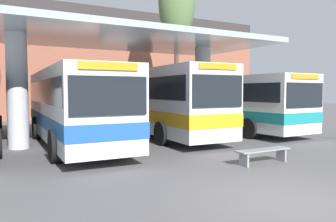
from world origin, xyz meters
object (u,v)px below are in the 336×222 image
at_px(transit_bus_center_bay, 73,104).
at_px(transit_bus_right_bay, 151,99).
at_px(transit_bus_far_right_bay, 225,101).
at_px(waiting_bench_near_pillar, 263,153).
at_px(parked_car_street, 188,106).
at_px(poplar_tree_behind_left, 177,3).

xyz_separation_m(transit_bus_center_bay, transit_bus_right_bay, (4.58, 1.98, 0.11)).
height_order(transit_bus_right_bay, transit_bus_far_right_bay, transit_bus_right_bay).
xyz_separation_m(waiting_bench_near_pillar, parked_car_street, (8.32, 17.60, 0.63)).
relative_size(transit_bus_center_bay, transit_bus_far_right_bay, 0.93).
bearing_deg(parked_car_street, waiting_bench_near_pillar, -115.16).
height_order(transit_bus_right_bay, poplar_tree_behind_left, poplar_tree_behind_left).
relative_size(transit_bus_center_bay, transit_bus_right_bay, 0.83).
bearing_deg(transit_bus_far_right_bay, transit_bus_center_bay, 6.80).
relative_size(transit_bus_right_bay, parked_car_street, 2.86).
height_order(transit_bus_center_bay, parked_car_street, transit_bus_center_bay).
bearing_deg(transit_bus_center_bay, transit_bus_right_bay, -155.20).
height_order(waiting_bench_near_pillar, parked_car_street, parked_car_street).
relative_size(transit_bus_center_bay, poplar_tree_behind_left, 0.88).
bearing_deg(transit_bus_right_bay, waiting_bench_near_pillar, 91.09).
xyz_separation_m(transit_bus_center_bay, transit_bus_far_right_bay, (9.05, 1.30, -0.04)).
distance_m(transit_bus_center_bay, transit_bus_right_bay, 4.99).
xyz_separation_m(transit_bus_center_bay, parked_car_street, (12.77, 11.23, -0.78)).
distance_m(poplar_tree_behind_left, parked_car_street, 9.62).
distance_m(transit_bus_center_bay, transit_bus_far_right_bay, 9.15).
bearing_deg(transit_bus_center_bay, parked_car_street, -137.25).
distance_m(waiting_bench_near_pillar, poplar_tree_behind_left, 16.18).
distance_m(transit_bus_right_bay, parked_car_street, 12.39).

